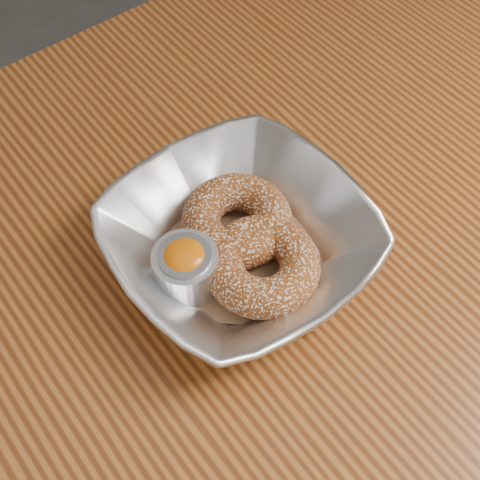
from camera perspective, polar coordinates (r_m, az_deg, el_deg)
table at (r=0.67m, az=-6.34°, el=-12.86°), size 1.20×0.80×0.75m
serving_bowl at (r=0.59m, az=0.00°, el=-0.11°), size 0.23×0.23×0.06m
parchment at (r=0.61m, az=0.00°, el=-1.11°), size 0.20×0.20×0.00m
donut_back at (r=0.61m, az=-0.27°, el=1.68°), size 0.13×0.13×0.04m
donut_front at (r=0.58m, az=1.90°, el=-2.20°), size 0.12×0.12×0.04m
ramekin at (r=0.57m, az=-4.63°, el=-2.37°), size 0.06×0.06×0.05m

